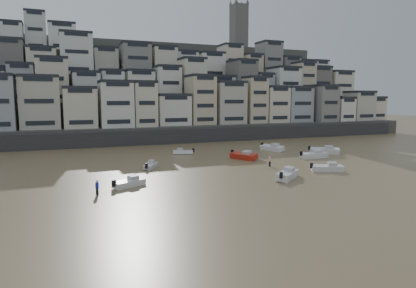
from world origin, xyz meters
name	(u,v)px	position (x,y,z in m)	size (l,w,h in m)	color
ground	(299,239)	(0.00, 0.00, 0.00)	(400.00, 400.00, 0.00)	olive
harbor_wall	(176,136)	(10.00, 65.00, 1.75)	(140.00, 3.00, 3.50)	#38383A
hillside	(155,93)	(14.73, 104.84, 13.01)	(141.04, 66.00, 50.00)	#4C4C47
boat_i	(272,147)	(24.84, 43.91, 0.82)	(6.02, 1.97, 1.64)	white
boat_b	(327,167)	(20.62, 21.32, 0.70)	(5.16, 1.69, 1.41)	silver
boat_g	(324,149)	(32.54, 36.44, 0.86)	(6.30, 2.06, 1.72)	silver
boat_h	(183,151)	(5.84, 46.76, 0.59)	(4.36, 1.43, 1.19)	white
boat_e	(244,155)	(14.09, 36.38, 0.80)	(5.88, 1.92, 1.60)	#B52616
boat_f	(151,165)	(-3.87, 33.99, 0.58)	(4.25, 1.39, 1.16)	silver
boat_j	(129,182)	(-9.29, 22.77, 0.65)	(4.76, 1.56, 1.30)	white
boat_d	(314,154)	(26.87, 32.61, 0.79)	(5.79, 1.90, 1.58)	white
boat_a	(288,173)	(11.95, 19.16, 0.81)	(5.91, 1.93, 1.61)	silver
person_blue	(97,188)	(-13.45, 20.05, 0.87)	(0.44, 0.44, 1.74)	#1825B4
person_pink	(270,161)	(14.76, 28.40, 0.87)	(0.44, 0.44, 1.74)	#E1A09F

